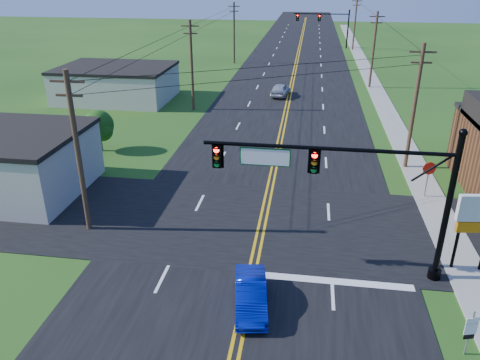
% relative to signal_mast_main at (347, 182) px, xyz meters
% --- Properties ---
extents(road_main, '(16.00, 220.00, 0.04)m').
position_rel_signal_mast_main_xyz_m(road_main, '(-4.34, 42.00, -4.73)').
color(road_main, black).
rests_on(road_main, ground).
extents(road_cross, '(70.00, 10.00, 0.04)m').
position_rel_signal_mast_main_xyz_m(road_cross, '(-4.34, 4.00, -4.73)').
color(road_cross, black).
rests_on(road_cross, ground).
extents(sidewalk, '(2.00, 160.00, 0.08)m').
position_rel_signal_mast_main_xyz_m(sidewalk, '(6.16, 32.00, -4.71)').
color(sidewalk, gray).
rests_on(sidewalk, ground).
extents(signal_mast_main, '(11.30, 0.60, 7.48)m').
position_rel_signal_mast_main_xyz_m(signal_mast_main, '(0.00, 0.00, 0.00)').
color(signal_mast_main, black).
rests_on(signal_mast_main, ground).
extents(signal_mast_far, '(10.98, 0.60, 7.48)m').
position_rel_signal_mast_main_xyz_m(signal_mast_far, '(0.10, 72.00, -0.20)').
color(signal_mast_far, black).
rests_on(signal_mast_far, ground).
extents(cream_bldg_near, '(10.20, 8.20, 4.10)m').
position_rel_signal_mast_main_xyz_m(cream_bldg_near, '(-21.34, 6.00, -2.69)').
color(cream_bldg_near, beige).
rests_on(cream_bldg_near, ground).
extents(cream_bldg_far, '(12.20, 9.20, 3.70)m').
position_rel_signal_mast_main_xyz_m(cream_bldg_far, '(-23.34, 30.00, -2.89)').
color(cream_bldg_far, beige).
rests_on(cream_bldg_far, ground).
extents(utility_pole_left_a, '(1.80, 0.28, 9.00)m').
position_rel_signal_mast_main_xyz_m(utility_pole_left_a, '(-13.84, 2.00, -0.03)').
color(utility_pole_left_a, '#3C2D1B').
rests_on(utility_pole_left_a, ground).
extents(utility_pole_left_b, '(1.80, 0.28, 9.00)m').
position_rel_signal_mast_main_xyz_m(utility_pole_left_b, '(-13.84, 27.00, -0.03)').
color(utility_pole_left_b, '#3C2D1B').
rests_on(utility_pole_left_b, ground).
extents(utility_pole_left_c, '(1.80, 0.28, 9.00)m').
position_rel_signal_mast_main_xyz_m(utility_pole_left_c, '(-13.84, 54.00, -0.03)').
color(utility_pole_left_c, '#3C2D1B').
rests_on(utility_pole_left_c, ground).
extents(utility_pole_right_a, '(1.80, 0.28, 9.00)m').
position_rel_signal_mast_main_xyz_m(utility_pole_right_a, '(5.46, 14.00, -0.03)').
color(utility_pole_right_a, '#3C2D1B').
rests_on(utility_pole_right_a, ground).
extents(utility_pole_right_b, '(1.80, 0.28, 9.00)m').
position_rel_signal_mast_main_xyz_m(utility_pole_right_b, '(5.46, 40.00, -0.03)').
color(utility_pole_right_b, '#3C2D1B').
rests_on(utility_pole_right_b, ground).
extents(utility_pole_right_c, '(1.80, 0.28, 9.00)m').
position_rel_signal_mast_main_xyz_m(utility_pole_right_c, '(5.46, 70.00, -0.03)').
color(utility_pole_right_c, '#3C2D1B').
rests_on(utility_pole_right_c, ground).
extents(tree_left, '(2.40, 2.40, 3.37)m').
position_rel_signal_mast_main_xyz_m(tree_left, '(-18.34, 14.00, -2.59)').
color(tree_left, '#3C2D1B').
rests_on(tree_left, ground).
extents(blue_car, '(1.91, 4.00, 1.26)m').
position_rel_signal_mast_main_xyz_m(blue_car, '(-3.92, -3.35, -4.12)').
color(blue_car, '#061594').
rests_on(blue_car, ground).
extents(distant_car, '(2.30, 4.47, 1.46)m').
position_rel_signal_mast_main_xyz_m(distant_car, '(-5.23, 34.05, -4.02)').
color(distant_car, silver).
rests_on(distant_car, ground).
extents(route_sign, '(0.50, 0.16, 2.04)m').
position_rel_signal_mast_main_xyz_m(route_sign, '(4.54, -4.88, -3.56)').
color(route_sign, slate).
rests_on(route_sign, ground).
extents(stop_sign, '(0.87, 0.20, 2.48)m').
position_rel_signal_mast_main_xyz_m(stop_sign, '(5.84, 8.98, -2.97)').
color(stop_sign, slate).
rests_on(stop_sign, ground).
extents(pylon_sign, '(1.99, 0.54, 4.06)m').
position_rel_signal_mast_main_xyz_m(pylon_sign, '(6.16, 1.00, -1.79)').
color(pylon_sign, black).
rests_on(pylon_sign, ground).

